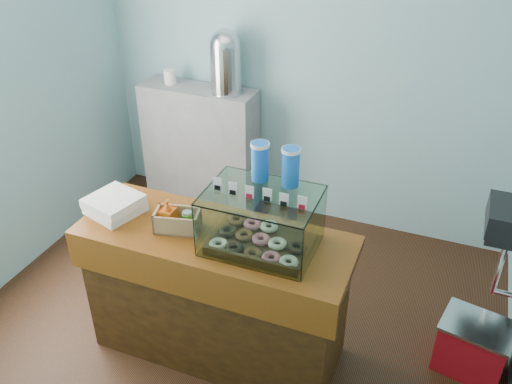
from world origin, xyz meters
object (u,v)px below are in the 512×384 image
at_px(coffee_urn, 226,60).
at_px(red_cooler, 473,346).
at_px(counter, 217,294).
at_px(display_case, 263,216).

relative_size(coffee_urn, red_cooler, 1.10).
bearing_deg(counter, coffee_urn, 111.77).
distance_m(counter, display_case, 0.68).
height_order(counter, display_case, display_case).
bearing_deg(display_case, counter, -173.22).
xyz_separation_m(counter, red_cooler, (1.51, 0.43, -0.28)).
xyz_separation_m(display_case, coffee_urn, (-0.91, 1.53, 0.29)).
distance_m(counter, red_cooler, 1.59).
height_order(display_case, red_cooler, display_case).
xyz_separation_m(coffee_urn, red_cooler, (2.14, -1.14, -1.19)).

